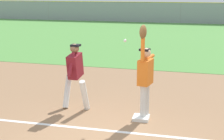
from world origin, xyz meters
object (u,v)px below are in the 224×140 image
object	(u,v)px
parked_car_silver	(81,12)
fielder	(145,73)
parked_car_white	(134,13)
parked_car_tan	(190,14)
first_base	(141,118)
runner	(75,72)
baseball	(125,41)

from	to	relation	value
parked_car_silver	fielder	bearing A→B (deg)	-73.87
parked_car_silver	parked_car_white	distance (m)	5.55
parked_car_tan	parked_car_white	bearing A→B (deg)	-179.26
parked_car_silver	parked_car_tan	bearing A→B (deg)	-4.86
first_base	runner	bearing A→B (deg)	170.32
parked_car_silver	parked_car_white	xyz separation A→B (m)	(5.51, 0.65, 0.00)
fielder	parked_car_tan	bearing A→B (deg)	-79.87
runner	parked_car_white	world-z (taller)	runner
parked_car_silver	parked_car_white	world-z (taller)	same
parked_car_silver	parked_car_tan	world-z (taller)	same
first_base	fielder	xyz separation A→B (m)	(0.06, 0.10, 1.08)
fielder	first_base	bearing A→B (deg)	69.92
first_base	baseball	world-z (taller)	baseball
parked_car_white	parked_car_tan	xyz separation A→B (m)	(5.60, -0.31, 0.00)
first_base	fielder	distance (m)	1.09
baseball	parked_car_tan	bearing A→B (deg)	88.55
first_base	parked_car_white	xyz separation A→B (m)	(-5.39, 26.86, 0.63)
fielder	runner	distance (m)	1.84
fielder	parked_car_silver	distance (m)	28.32
baseball	parked_car_tan	distance (m)	26.34
fielder	parked_car_silver	world-z (taller)	fielder
baseball	parked_car_silver	size ratio (longest dim) A/B	0.02
fielder	parked_car_white	distance (m)	27.31
first_base	runner	world-z (taller)	runner
baseball	parked_car_white	xyz separation A→B (m)	(-4.93, 26.61, -1.18)
parked_car_white	baseball	bearing A→B (deg)	-82.85
first_base	parked_car_tan	world-z (taller)	parked_car_tan
first_base	runner	size ratio (longest dim) A/B	0.22
runner	parked_car_tan	size ratio (longest dim) A/B	0.38
baseball	parked_car_white	world-z (taller)	baseball
runner	parked_car_white	bearing A→B (deg)	101.35
first_base	parked_car_silver	bearing A→B (deg)	112.59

